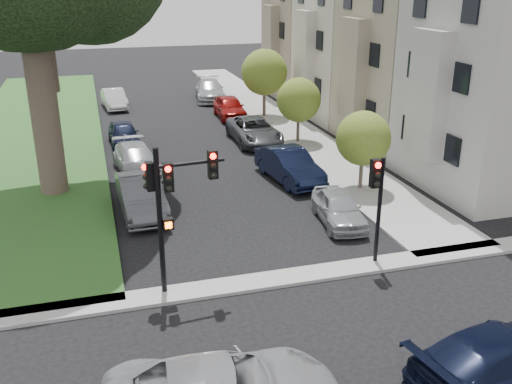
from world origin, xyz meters
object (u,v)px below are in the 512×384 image
object	(u,v)px
car_parked_0	(339,208)
car_parked_1	(289,165)
car_parked_7	(123,133)
small_tree_a	(363,138)
car_parked_2	(254,130)
car_parked_3	(230,107)
traffic_signal_main	(171,195)
small_tree_c	(264,72)
traffic_signal_secondary	(377,192)
small_tree_b	(299,100)
car_cross_far	(504,358)
car_parked_4	(210,90)
car_parked_9	(114,99)
car_parked_5	(141,196)
car_parked_6	(136,159)

from	to	relation	value
car_parked_0	car_parked_1	xyz separation A→B (m)	(-0.22, 5.32, 0.14)
car_parked_0	car_parked_7	xyz separation A→B (m)	(-7.47, 14.05, 0.04)
small_tree_a	car_parked_2	size ratio (longest dim) A/B	0.70
car_parked_0	car_parked_2	world-z (taller)	car_parked_2
car_parked_3	traffic_signal_main	bearing A→B (deg)	-105.99
small_tree_c	car_parked_1	size ratio (longest dim) A/B	0.99
car_parked_0	car_parked_7	bearing A→B (deg)	125.20
small_tree_c	traffic_signal_secondary	xyz separation A→B (m)	(-2.85, -22.01, -0.48)
car_parked_1	car_parked_7	xyz separation A→B (m)	(-7.25, 8.73, -0.10)
car_parked_0	small_tree_a	bearing A→B (deg)	58.86
small_tree_b	car_cross_far	bearing A→B (deg)	-97.09
car_parked_3	traffic_signal_secondary	bearing A→B (deg)	-89.32
car_parked_0	car_parked_4	bearing A→B (deg)	96.94
car_parked_0	car_parked_3	xyz separation A→B (m)	(0.15, 18.92, 0.11)
traffic_signal_secondary	car_parked_3	size ratio (longest dim) A/B	0.85
small_tree_c	car_parked_7	bearing A→B (deg)	-156.35
car_parked_3	car_cross_far	bearing A→B (deg)	-88.72
car_parked_9	small_tree_b	bearing A→B (deg)	-57.55
car_parked_7	car_parked_9	xyz separation A→B (m)	(0.05, 10.38, 0.02)
traffic_signal_main	car_parked_2	world-z (taller)	traffic_signal_main
car_parked_5	car_parked_9	world-z (taller)	car_parked_5
traffic_signal_secondary	car_cross_far	distance (m)	6.75
car_parked_4	car_cross_far	bearing A→B (deg)	-82.50
small_tree_c	traffic_signal_main	xyz separation A→B (m)	(-9.63, -21.97, 0.13)
car_parked_5	car_parked_6	distance (m)	5.50
traffic_signal_main	car_cross_far	world-z (taller)	traffic_signal_main
car_cross_far	car_parked_5	xyz separation A→B (m)	(-7.33, 13.27, 0.06)
car_parked_0	car_parked_7	distance (m)	15.91
small_tree_c	car_parked_4	world-z (taller)	small_tree_c
traffic_signal_secondary	car_cross_far	bearing A→B (deg)	-88.55
traffic_signal_secondary	car_parked_0	xyz separation A→B (m)	(0.33, 3.58, -2.02)
car_parked_4	small_tree_c	bearing A→B (deg)	-63.16
traffic_signal_main	small_tree_b	bearing A→B (deg)	57.52
car_parked_5	small_tree_a	bearing A→B (deg)	-2.98
car_cross_far	car_parked_1	world-z (taller)	car_parked_1
car_parked_0	car_parked_5	distance (m)	8.17
car_parked_6	small_tree_a	bearing A→B (deg)	-35.00
traffic_signal_main	car_parked_9	bearing A→B (deg)	90.64
traffic_signal_main	car_parked_1	size ratio (longest dim) A/B	0.99
car_parked_7	small_tree_b	bearing A→B (deg)	-15.83
small_tree_b	small_tree_a	bearing A→B (deg)	-90.00
car_parked_5	small_tree_b	bearing A→B (deg)	37.06
car_parked_2	car_parked_9	bearing A→B (deg)	121.76
car_parked_3	car_parked_4	size ratio (longest dim) A/B	0.83
small_tree_a	car_parked_6	distance (m)	11.34
small_tree_c	car_parked_5	world-z (taller)	small_tree_c
car_parked_2	car_parked_7	world-z (taller)	car_parked_2
small_tree_b	car_parked_5	distance (m)	13.16
car_parked_3	car_parked_4	world-z (taller)	car_parked_4
traffic_signal_main	car_parked_5	distance (m)	7.23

